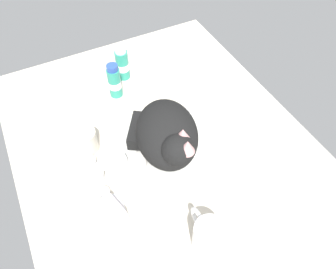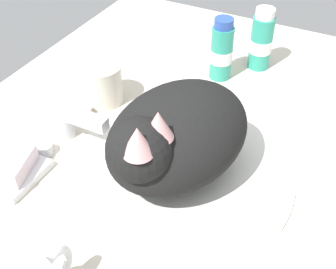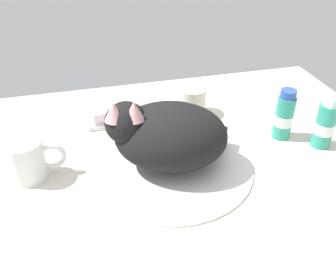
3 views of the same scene
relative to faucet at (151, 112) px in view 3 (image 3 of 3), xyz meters
The scene contains 10 objects.
ground_plane 19.87cm from the faucet, 90.00° to the right, with size 110.00×82.50×3.00cm, color beige.
sink_basin 19.57cm from the faucet, 90.00° to the right, with size 34.47×34.47×0.94cm, color silver.
faucet is the anchor object (origin of this frame).
cat 19.82cm from the faucet, 92.57° to the right, with size 27.89×22.55×15.88cm.
coffee_mug 32.32cm from the faucet, 150.89° to the right, with size 11.48×7.39×8.52cm.
rinse_cup 11.09cm from the faucet, ahead, with size 7.02×7.02×7.21cm.
soap_dish 11.64cm from the faucet, behind, with size 9.00×6.40×1.20cm, color white.
soap_bar 11.49cm from the faucet, behind, with size 7.00×4.03×2.76cm, color silver.
toothpaste_bottle 31.89cm from the faucet, 27.85° to the right, with size 4.24×4.24×12.17cm.
mouthwash_bottle 40.64cm from the faucet, 30.04° to the right, with size 4.39×4.39×12.33cm.
Camera 3 is at (-15.54, -59.11, 48.47)cm, focal length 39.31 mm.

